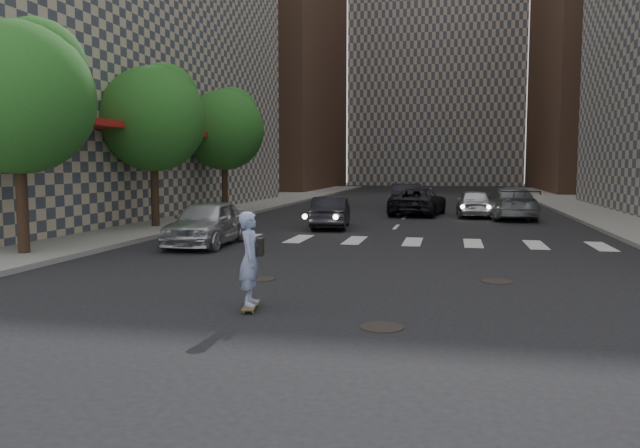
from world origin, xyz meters
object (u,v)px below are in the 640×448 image
at_px(silver_sedan, 207,223).
at_px(tree_b, 156,114).
at_px(traffic_car_b, 509,203).
at_px(traffic_car_d, 474,203).
at_px(traffic_car_a, 331,212).
at_px(traffic_car_c, 418,202).
at_px(tree_a, 22,91).
at_px(skateboarder, 251,259).
at_px(traffic_car_e, 406,197).
at_px(tree_c, 226,126).

bearing_deg(silver_sedan, tree_b, 130.05).
distance_m(traffic_car_b, traffic_car_d, 1.81).
height_order(traffic_car_a, traffic_car_c, traffic_car_c).
xyz_separation_m(tree_a, skateboarder, (8.20, -4.85, -3.72)).
bearing_deg(traffic_car_b, traffic_car_c, -22.69).
relative_size(silver_sedan, traffic_car_d, 1.06).
bearing_deg(tree_a, traffic_car_b, 47.99).
bearing_deg(tree_b, silver_sedan, -48.61).
height_order(traffic_car_b, traffic_car_e, traffic_car_e).
height_order(tree_c, silver_sedan, tree_c).
distance_m(tree_b, traffic_car_b, 17.03).
height_order(skateboarder, traffic_car_d, skateboarder).
height_order(tree_c, traffic_car_e, tree_c).
relative_size(tree_c, traffic_car_e, 1.39).
distance_m(tree_a, traffic_car_c, 20.53).
relative_size(tree_a, traffic_car_b, 1.25).
bearing_deg(tree_b, traffic_car_e, 54.63).
bearing_deg(traffic_car_c, traffic_car_e, -67.32).
bearing_deg(tree_b, traffic_car_b, 29.16).
xyz_separation_m(tree_a, traffic_car_a, (6.84, 9.86, -3.99)).
xyz_separation_m(tree_a, tree_c, (0.00, 16.00, 0.00)).
bearing_deg(skateboarder, tree_b, 112.86).
height_order(silver_sedan, traffic_car_a, silver_sedan).
relative_size(tree_b, traffic_car_c, 1.30).
bearing_deg(traffic_car_e, traffic_car_d, 127.43).
height_order(tree_a, traffic_car_b, tree_a).
height_order(traffic_car_a, traffic_car_b, traffic_car_b).
relative_size(tree_b, traffic_car_d, 1.60).
xyz_separation_m(tree_a, traffic_car_d, (12.85, 16.86, -3.94)).
relative_size(skateboarder, traffic_car_b, 0.34).
relative_size(tree_c, traffic_car_a, 1.66).
bearing_deg(tree_b, traffic_car_a, 15.24).
relative_size(traffic_car_d, traffic_car_e, 0.87).
distance_m(tree_a, tree_c, 16.00).
xyz_separation_m(skateboarder, traffic_car_d, (4.65, 21.72, -0.23)).
distance_m(skateboarder, traffic_car_c, 22.40).
relative_size(silver_sedan, traffic_car_e, 0.92).
bearing_deg(silver_sedan, traffic_car_a, 64.23).
distance_m(tree_a, traffic_car_d, 21.56).
bearing_deg(traffic_car_a, traffic_car_d, -136.62).
bearing_deg(skateboarder, traffic_car_c, 75.65).
bearing_deg(traffic_car_d, traffic_car_e, -48.71).
bearing_deg(tree_b, skateboarder, -57.48).
bearing_deg(tree_b, tree_a, -90.00).
bearing_deg(tree_a, tree_b, 90.00).
distance_m(tree_c, traffic_car_b, 14.99).
xyz_separation_m(tree_b, silver_sedan, (3.95, -4.49, -3.90)).
height_order(tree_b, tree_c, same).
bearing_deg(traffic_car_b, traffic_car_a, 33.79).
height_order(traffic_car_b, traffic_car_c, traffic_car_b).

